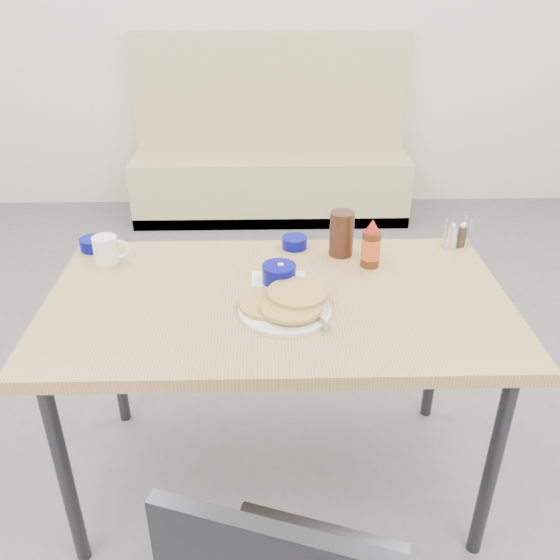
{
  "coord_description": "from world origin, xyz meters",
  "views": [
    {
      "loc": [
        -0.03,
        -1.3,
        1.67
      ],
      "look_at": [
        0.01,
        0.24,
        0.82
      ],
      "focal_mm": 38.0,
      "sensor_mm": 36.0,
      "label": 1
    }
  ],
  "objects_px": {
    "coffee_mug": "(107,249)",
    "creamer_bowl": "(93,244)",
    "butter_bowl": "(295,242)",
    "syrup_bottle": "(371,246)",
    "pancake_plate": "(286,305)",
    "amber_tumbler": "(341,234)",
    "booth_bench": "(271,165)",
    "grits_setting": "(279,277)",
    "dining_table": "(278,313)",
    "condiment_caddy": "(457,237)"
  },
  "relations": [
    {
      "from": "booth_bench",
      "to": "condiment_caddy",
      "type": "relative_size",
      "value": 18.05
    },
    {
      "from": "grits_setting",
      "to": "coffee_mug",
      "type": "bearing_deg",
      "value": 163.04
    },
    {
      "from": "dining_table",
      "to": "grits_setting",
      "type": "relative_size",
      "value": 7.26
    },
    {
      "from": "coffee_mug",
      "to": "creamer_bowl",
      "type": "distance_m",
      "value": 0.13
    },
    {
      "from": "butter_bowl",
      "to": "grits_setting",
      "type": "bearing_deg",
      "value": -102.47
    },
    {
      "from": "syrup_bottle",
      "to": "dining_table",
      "type": "bearing_deg",
      "value": -147.98
    },
    {
      "from": "dining_table",
      "to": "amber_tumbler",
      "type": "xyz_separation_m",
      "value": [
        0.22,
        0.28,
        0.14
      ]
    },
    {
      "from": "creamer_bowl",
      "to": "butter_bowl",
      "type": "distance_m",
      "value": 0.71
    },
    {
      "from": "booth_bench",
      "to": "amber_tumbler",
      "type": "height_order",
      "value": "booth_bench"
    },
    {
      "from": "grits_setting",
      "to": "creamer_bowl",
      "type": "distance_m",
      "value": 0.7
    },
    {
      "from": "coffee_mug",
      "to": "grits_setting",
      "type": "xyz_separation_m",
      "value": [
        0.57,
        -0.17,
        -0.02
      ]
    },
    {
      "from": "pancake_plate",
      "to": "coffee_mug",
      "type": "xyz_separation_m",
      "value": [
        -0.59,
        0.33,
        0.03
      ]
    },
    {
      "from": "creamer_bowl",
      "to": "amber_tumbler",
      "type": "xyz_separation_m",
      "value": [
        0.86,
        -0.06,
        0.06
      ]
    },
    {
      "from": "amber_tumbler",
      "to": "condiment_caddy",
      "type": "xyz_separation_m",
      "value": [
        0.42,
        0.05,
        -0.04
      ]
    },
    {
      "from": "dining_table",
      "to": "pancake_plate",
      "type": "distance_m",
      "value": 0.12
    },
    {
      "from": "amber_tumbler",
      "to": "syrup_bottle",
      "type": "relative_size",
      "value": 0.94
    },
    {
      "from": "coffee_mug",
      "to": "condiment_caddy",
      "type": "distance_m",
      "value": 1.21
    },
    {
      "from": "butter_bowl",
      "to": "condiment_caddy",
      "type": "xyz_separation_m",
      "value": [
        0.57,
        -0.0,
        0.02
      ]
    },
    {
      "from": "creamer_bowl",
      "to": "butter_bowl",
      "type": "xyz_separation_m",
      "value": [
        0.71,
        -0.0,
        -0.0
      ]
    },
    {
      "from": "pancake_plate",
      "to": "condiment_caddy",
      "type": "bearing_deg",
      "value": 34.28
    },
    {
      "from": "butter_bowl",
      "to": "condiment_caddy",
      "type": "relative_size",
      "value": 0.84
    },
    {
      "from": "dining_table",
      "to": "amber_tumbler",
      "type": "bearing_deg",
      "value": 51.65
    },
    {
      "from": "coffee_mug",
      "to": "amber_tumbler",
      "type": "relative_size",
      "value": 0.77
    },
    {
      "from": "coffee_mug",
      "to": "condiment_caddy",
      "type": "relative_size",
      "value": 1.14
    },
    {
      "from": "amber_tumbler",
      "to": "coffee_mug",
      "type": "bearing_deg",
      "value": -176.9
    },
    {
      "from": "creamer_bowl",
      "to": "amber_tumbler",
      "type": "distance_m",
      "value": 0.87
    },
    {
      "from": "pancake_plate",
      "to": "butter_bowl",
      "type": "distance_m",
      "value": 0.43
    },
    {
      "from": "coffee_mug",
      "to": "booth_bench",
      "type": "bearing_deg",
      "value": 76.15
    },
    {
      "from": "grits_setting",
      "to": "dining_table",
      "type": "bearing_deg",
      "value": -95.48
    },
    {
      "from": "dining_table",
      "to": "butter_bowl",
      "type": "bearing_deg",
      "value": 78.86
    },
    {
      "from": "booth_bench",
      "to": "syrup_bottle",
      "type": "distance_m",
      "value": 2.41
    },
    {
      "from": "amber_tumbler",
      "to": "condiment_caddy",
      "type": "bearing_deg",
      "value": 7.22
    },
    {
      "from": "creamer_bowl",
      "to": "condiment_caddy",
      "type": "distance_m",
      "value": 1.28
    },
    {
      "from": "booth_bench",
      "to": "dining_table",
      "type": "bearing_deg",
      "value": -90.0
    },
    {
      "from": "dining_table",
      "to": "condiment_caddy",
      "type": "xyz_separation_m",
      "value": [
        0.64,
        0.34,
        0.1
      ]
    },
    {
      "from": "coffee_mug",
      "to": "dining_table",
      "type": "bearing_deg",
      "value": -22.99
    },
    {
      "from": "condiment_caddy",
      "to": "grits_setting",
      "type": "bearing_deg",
      "value": -170.15
    },
    {
      "from": "pancake_plate",
      "to": "creamer_bowl",
      "type": "height_order",
      "value": "pancake_plate"
    },
    {
      "from": "creamer_bowl",
      "to": "syrup_bottle",
      "type": "relative_size",
      "value": 0.56
    },
    {
      "from": "pancake_plate",
      "to": "syrup_bottle",
      "type": "xyz_separation_m",
      "value": [
        0.29,
        0.28,
        0.05
      ]
    },
    {
      "from": "dining_table",
      "to": "syrup_bottle",
      "type": "distance_m",
      "value": 0.39
    },
    {
      "from": "butter_bowl",
      "to": "booth_bench",
      "type": "bearing_deg",
      "value": 91.74
    },
    {
      "from": "butter_bowl",
      "to": "condiment_caddy",
      "type": "height_order",
      "value": "condiment_caddy"
    },
    {
      "from": "booth_bench",
      "to": "grits_setting",
      "type": "relative_size",
      "value": 9.85
    },
    {
      "from": "booth_bench",
      "to": "pancake_plate",
      "type": "relative_size",
      "value": 7.06
    },
    {
      "from": "pancake_plate",
      "to": "grits_setting",
      "type": "distance_m",
      "value": 0.15
    },
    {
      "from": "butter_bowl",
      "to": "syrup_bottle",
      "type": "relative_size",
      "value": 0.53
    },
    {
      "from": "pancake_plate",
      "to": "coffee_mug",
      "type": "bearing_deg",
      "value": 150.94
    },
    {
      "from": "syrup_bottle",
      "to": "pancake_plate",
      "type": "bearing_deg",
      "value": -135.89
    },
    {
      "from": "butter_bowl",
      "to": "pancake_plate",
      "type": "bearing_deg",
      "value": -96.08
    }
  ]
}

